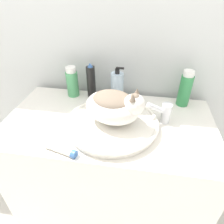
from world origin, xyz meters
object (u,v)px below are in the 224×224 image
at_px(cat, 114,105).
at_px(shampoo_bottle_tall, 185,89).
at_px(soap_pump_bottle, 117,86).
at_px(cream_tube, 61,149).
at_px(faucet, 164,112).
at_px(mouthwash_bottle, 72,82).
at_px(hairspray_can_black, 91,82).

height_order(cat, shampoo_bottle_tall, cat).
height_order(soap_pump_bottle, cream_tube, soap_pump_bottle).
relative_size(cat, faucet, 2.54).
height_order(mouthwash_bottle, cream_tube, mouthwash_bottle).
bearing_deg(cream_tube, faucet, 33.26).
height_order(soap_pump_bottle, hairspray_can_black, hairspray_can_black).
xyz_separation_m(cat, hairspray_can_black, (-0.17, 0.25, -0.03)).
height_order(faucet, soap_pump_bottle, soap_pump_bottle).
height_order(soap_pump_bottle, shampoo_bottle_tall, shampoo_bottle_tall).
relative_size(cat, mouthwash_bottle, 1.77).
relative_size(soap_pump_bottle, shampoo_bottle_tall, 0.98).
distance_m(faucet, hairspray_can_black, 0.43).
xyz_separation_m(hairspray_can_black, cream_tube, (-0.02, -0.45, -0.08)).
relative_size(cat, shampoo_bottle_tall, 1.57).
distance_m(faucet, shampoo_bottle_tall, 0.21).
distance_m(soap_pump_bottle, hairspray_can_black, 0.15).
bearing_deg(cat, mouthwash_bottle, 153.51).
xyz_separation_m(mouthwash_bottle, shampoo_bottle_tall, (0.62, 0.00, 0.01)).
bearing_deg(cream_tube, cat, 45.91).
bearing_deg(hairspray_can_black, mouthwash_bottle, 180.00).
bearing_deg(faucet, shampoo_bottle_tall, -140.12).
bearing_deg(cream_tube, hairspray_can_black, 88.00).
height_order(hairspray_can_black, shampoo_bottle_tall, hairspray_can_black).
xyz_separation_m(soap_pump_bottle, shampoo_bottle_tall, (0.36, 0.00, 0.01)).
xyz_separation_m(faucet, shampoo_bottle_tall, (0.11, 0.18, 0.04)).
bearing_deg(shampoo_bottle_tall, cream_tube, -139.41).
relative_size(soap_pump_bottle, cream_tube, 1.30).
distance_m(mouthwash_bottle, soap_pump_bottle, 0.26).
distance_m(cat, soap_pump_bottle, 0.26).
height_order(cat, hairspray_can_black, cat).
xyz_separation_m(cat, shampoo_bottle_tall, (0.34, 0.25, -0.03)).
distance_m(mouthwash_bottle, shampoo_bottle_tall, 0.62).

